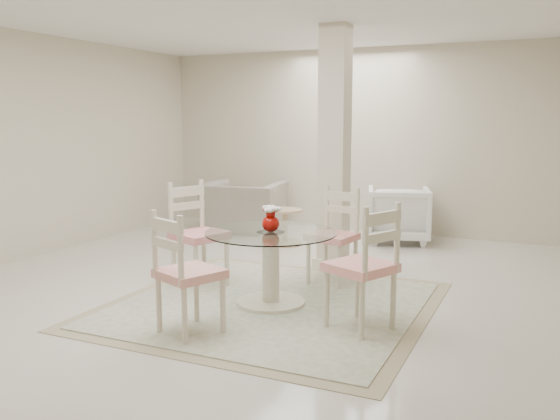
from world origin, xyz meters
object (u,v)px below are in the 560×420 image
at_px(dining_chair_east, 368,258).
at_px(dining_chair_north, 336,228).
at_px(dining_chair_south, 182,265).
at_px(side_table, 285,228).
at_px(armchair_white, 398,214).
at_px(dining_chair_west, 195,226).
at_px(red_vase, 271,218).
at_px(dining_table, 271,268).
at_px(recliner_taupe, 243,207).
at_px(column, 334,148).

height_order(dining_chair_east, dining_chair_north, dining_chair_east).
bearing_deg(dining_chair_east, dining_chair_south, -36.85).
bearing_deg(side_table, armchair_white, 31.71).
bearing_deg(dining_chair_west, dining_chair_south, -129.86).
bearing_deg(dining_chair_east, red_vase, -81.79).
xyz_separation_m(dining_table, dining_chair_south, (-0.29, -0.98, 0.23)).
bearing_deg(recliner_taupe, dining_table, 114.39).
xyz_separation_m(dining_chair_west, recliner_taupe, (-0.92, 2.76, -0.24)).
xyz_separation_m(dining_table, dining_chair_west, (-0.98, 0.29, 0.26)).
height_order(red_vase, side_table, red_vase).
height_order(dining_chair_south, armchair_white, dining_chair_south).
bearing_deg(recliner_taupe, dining_chair_north, 128.88).
bearing_deg(dining_chair_north, dining_chair_south, -96.49).
bearing_deg(recliner_taupe, dining_chair_east, 123.21).
relative_size(dining_chair_east, side_table, 2.38).
xyz_separation_m(red_vase, dining_chair_east, (0.98, -0.29, -0.20)).
distance_m(dining_table, dining_chair_north, 1.04).
height_order(dining_table, recliner_taupe, recliner_taupe).
bearing_deg(side_table, dining_chair_south, -79.10).
relative_size(dining_chair_west, armchair_white, 1.39).
bearing_deg(side_table, column, -39.69).
bearing_deg(side_table, dining_table, -68.79).
xyz_separation_m(dining_chair_west, side_table, (0.03, 2.16, -0.39)).
relative_size(dining_chair_north, armchair_white, 1.29).
distance_m(dining_chair_west, armchair_white, 3.29).
height_order(dining_chair_east, dining_chair_south, dining_chair_east).
relative_size(dining_chair_east, armchair_white, 1.37).
relative_size(column, dining_chair_south, 2.48).
relative_size(column, red_vase, 11.27).
bearing_deg(dining_table, side_table, 111.21).
relative_size(red_vase, dining_chair_east, 0.21).
relative_size(dining_table, armchair_white, 1.41).
distance_m(dining_chair_north, dining_chair_south, 2.04).
distance_m(red_vase, dining_chair_east, 1.04).
bearing_deg(column, dining_chair_west, -126.40).
bearing_deg(dining_chair_west, dining_table, -84.96).
xyz_separation_m(red_vase, dining_chair_north, (0.27, 0.98, -0.24)).
relative_size(column, armchair_white, 3.22).
height_order(red_vase, dining_chair_south, dining_chair_south).
height_order(column, dining_chair_east, column).
relative_size(dining_chair_south, recliner_taupe, 0.96).
height_order(column, dining_table, column).
relative_size(red_vase, dining_chair_west, 0.21).
xyz_separation_m(column, side_table, (-0.96, 0.80, -1.13)).
xyz_separation_m(column, dining_table, (-0.02, -1.64, -1.00)).
distance_m(dining_table, side_table, 2.63).
height_order(dining_chair_east, armchair_white, dining_chair_east).
xyz_separation_m(dining_chair_north, recliner_taupe, (-2.18, 2.07, -0.20)).
bearing_deg(dining_table, dining_chair_east, -16.65).
bearing_deg(column, dining_table, -90.55).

